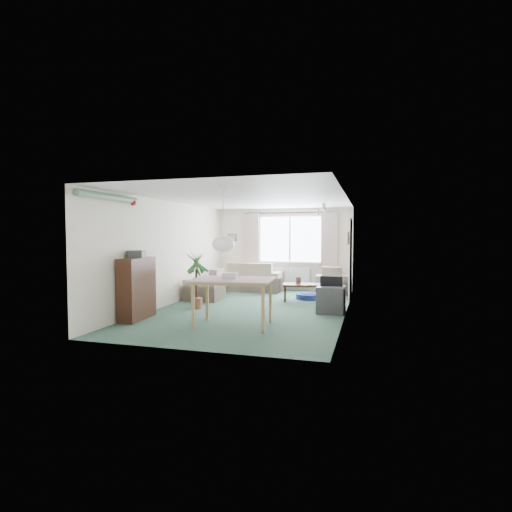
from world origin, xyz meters
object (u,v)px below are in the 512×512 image
(armchair_left, at_px, (205,284))
(pet_bed, at_px, (308,296))
(coffee_table, at_px, (302,292))
(armchair_corner, at_px, (332,280))
(bookshelf, at_px, (137,288))
(sofa, at_px, (253,277))
(dining_table, at_px, (233,303))
(houseplant, at_px, (196,280))
(tv_cube, at_px, (331,299))

(armchair_left, relative_size, pet_bed, 1.43)
(pet_bed, bearing_deg, coffee_table, -100.61)
(armchair_corner, bearing_deg, bookshelf, 48.03)
(sofa, relative_size, pet_bed, 2.74)
(bookshelf, xyz_separation_m, dining_table, (1.98, -0.05, -0.18))
(sofa, relative_size, houseplant, 1.31)
(armchair_corner, xyz_separation_m, armchair_left, (-2.98, -1.84, 0.00))
(sofa, bearing_deg, dining_table, 101.89)
(dining_table, xyz_separation_m, pet_bed, (0.82, 3.44, -0.35))
(armchair_left, distance_m, coffee_table, 2.43)
(sofa, xyz_separation_m, bookshelf, (-1.05, -4.36, 0.18))
(pet_bed, bearing_deg, tv_cube, -66.45)
(sofa, xyz_separation_m, armchair_left, (-0.71, -1.87, -0.03))
(dining_table, distance_m, tv_cube, 2.34)
(armchair_corner, distance_m, coffee_table, 1.49)
(houseplant, relative_size, pet_bed, 2.09)
(coffee_table, relative_size, bookshelf, 0.80)
(sofa, distance_m, armchair_left, 2.00)
(armchair_left, distance_m, houseplant, 1.21)
(armchair_corner, bearing_deg, armchair_left, 27.23)
(armchair_corner, bearing_deg, dining_table, 68.48)
(armchair_corner, xyz_separation_m, coffee_table, (-0.60, -1.35, -0.17))
(coffee_table, bearing_deg, tv_cube, -57.51)
(bookshelf, bearing_deg, pet_bed, 46.17)
(tv_cube, distance_m, pet_bed, 1.88)
(armchair_left, distance_m, pet_bed, 2.64)
(sofa, height_order, tv_cube, sofa)
(dining_table, bearing_deg, bookshelf, 178.60)
(bookshelf, relative_size, tv_cube, 1.95)
(armchair_corner, bearing_deg, pet_bed, 56.35)
(houseplant, bearing_deg, armchair_left, 104.28)
(sofa, bearing_deg, armchair_left, 69.16)
(coffee_table, distance_m, houseplant, 2.68)
(armchair_corner, height_order, pet_bed, armchair_corner)
(armchair_corner, relative_size, houseplant, 0.68)
(coffee_table, relative_size, dining_table, 0.72)
(tv_cube, bearing_deg, sofa, 134.50)
(armchair_left, relative_size, bookshelf, 0.73)
(coffee_table, bearing_deg, armchair_corner, 66.11)
(sofa, bearing_deg, pet_bed, 151.18)
(bookshelf, bearing_deg, armchair_corner, 48.19)
(armchair_left, bearing_deg, coffee_table, 99.88)
(armchair_corner, bearing_deg, coffee_table, 61.58)
(sofa, distance_m, tv_cube, 3.65)
(sofa, xyz_separation_m, coffee_table, (1.67, -1.38, -0.20))
(coffee_table, xyz_separation_m, tv_cube, (0.82, -1.29, 0.06))
(tv_cube, bearing_deg, pet_bed, 115.06)
(houseplant, distance_m, dining_table, 1.95)
(houseplant, bearing_deg, dining_table, -45.98)
(sofa, xyz_separation_m, armchair_corner, (2.26, -0.02, -0.03))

